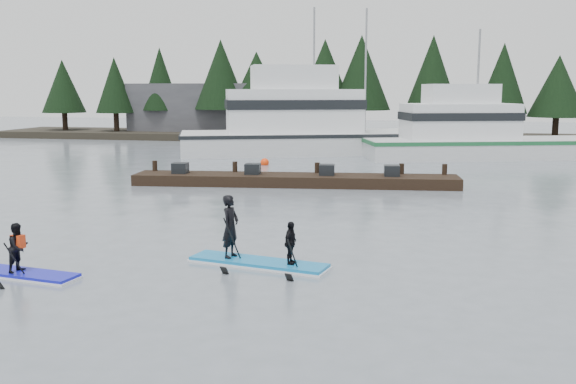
% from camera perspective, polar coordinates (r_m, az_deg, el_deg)
% --- Properties ---
extents(ground, '(160.00, 160.00, 0.00)m').
position_cam_1_polar(ground, '(15.82, -4.63, -7.32)').
color(ground, slate).
rests_on(ground, ground).
extents(far_shore, '(70.00, 8.00, 0.60)m').
position_cam_1_polar(far_shore, '(56.84, 7.70, 4.83)').
color(far_shore, '#2D281E').
rests_on(far_shore, ground).
extents(treeline, '(60.00, 4.00, 8.00)m').
position_cam_1_polar(treeline, '(56.86, 7.70, 4.53)').
color(treeline, black).
rests_on(treeline, ground).
extents(waterfront_building, '(18.00, 6.00, 5.00)m').
position_cam_1_polar(waterfront_building, '(61.38, -5.34, 7.24)').
color(waterfront_building, '#4C4C51').
rests_on(waterfront_building, ground).
extents(fishing_boat_large, '(21.27, 12.41, 11.27)m').
position_cam_1_polar(fishing_boat_large, '(45.66, 2.76, 4.60)').
color(fishing_boat_large, silver).
rests_on(fishing_boat_large, ground).
extents(fishing_boat_medium, '(16.65, 9.20, 9.32)m').
position_cam_1_polar(fishing_boat_medium, '(44.23, 16.66, 3.82)').
color(fishing_boat_medium, silver).
rests_on(fishing_boat_medium, ground).
extents(floating_dock, '(15.30, 3.67, 0.51)m').
position_cam_1_polar(floating_dock, '(30.11, 0.61, 1.07)').
color(floating_dock, black).
rests_on(floating_dock, ground).
extents(buoy_b, '(0.52, 0.52, 0.52)m').
position_cam_1_polar(buoy_b, '(38.33, -2.09, 2.42)').
color(buoy_b, '#FF3B0C').
rests_on(buoy_b, ground).
extents(buoy_a, '(0.63, 0.63, 0.63)m').
position_cam_1_polar(buoy_a, '(44.33, -8.09, 3.24)').
color(buoy_a, '#FF3B0C').
rests_on(buoy_a, ground).
extents(paddleboard_solo, '(3.10, 1.25, 1.79)m').
position_cam_1_polar(paddleboard_solo, '(16.85, -22.79, -5.47)').
color(paddleboard_solo, '#1316BB').
rests_on(paddleboard_solo, ground).
extents(paddleboard_duo, '(3.74, 1.62, 2.29)m').
position_cam_1_polar(paddleboard_duo, '(16.53, -3.13, -4.67)').
color(paddleboard_duo, '#1377B7').
rests_on(paddleboard_duo, ground).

